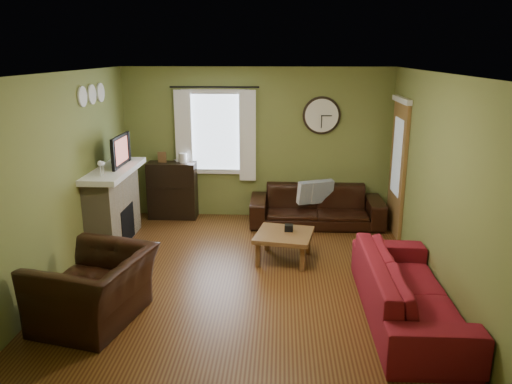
{
  "coord_description": "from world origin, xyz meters",
  "views": [
    {
      "loc": [
        0.42,
        -5.93,
        2.83
      ],
      "look_at": [
        0.1,
        0.4,
        1.05
      ],
      "focal_mm": 35.0,
      "sensor_mm": 36.0,
      "label": 1
    }
  ],
  "objects_px": {
    "bookshelf": "(173,190)",
    "coffee_table": "(284,247)",
    "sofa_brown": "(316,206)",
    "sofa_red": "(408,290)",
    "armchair": "(95,288)"
  },
  "relations": [
    {
      "from": "bookshelf",
      "to": "sofa_red",
      "type": "height_order",
      "value": "bookshelf"
    },
    {
      "from": "bookshelf",
      "to": "coffee_table",
      "type": "distance_m",
      "value": 2.67
    },
    {
      "from": "sofa_red",
      "to": "coffee_table",
      "type": "xyz_separation_m",
      "value": [
        -1.34,
        1.52,
        -0.14
      ]
    },
    {
      "from": "bookshelf",
      "to": "coffee_table",
      "type": "bearing_deg",
      "value": -42.7
    },
    {
      "from": "bookshelf",
      "to": "sofa_brown",
      "type": "relative_size",
      "value": 0.45
    },
    {
      "from": "sofa_red",
      "to": "armchair",
      "type": "height_order",
      "value": "armchair"
    },
    {
      "from": "coffee_table",
      "to": "bookshelf",
      "type": "bearing_deg",
      "value": 137.3
    },
    {
      "from": "sofa_brown",
      "to": "sofa_red",
      "type": "bearing_deg",
      "value": -75.43
    },
    {
      "from": "sofa_brown",
      "to": "armchair",
      "type": "xyz_separation_m",
      "value": [
        -2.59,
        -3.29,
        0.06
      ]
    },
    {
      "from": "sofa_red",
      "to": "coffee_table",
      "type": "height_order",
      "value": "sofa_red"
    },
    {
      "from": "armchair",
      "to": "bookshelf",
      "type": "bearing_deg",
      "value": -168.22
    },
    {
      "from": "sofa_brown",
      "to": "sofa_red",
      "type": "xyz_separation_m",
      "value": [
        0.8,
        -3.06,
        0.01
      ]
    },
    {
      "from": "bookshelf",
      "to": "armchair",
      "type": "distance_m",
      "value": 3.55
    },
    {
      "from": "sofa_red",
      "to": "coffee_table",
      "type": "relative_size",
      "value": 3.05
    },
    {
      "from": "sofa_red",
      "to": "bookshelf",
      "type": "bearing_deg",
      "value": 44.78
    }
  ]
}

